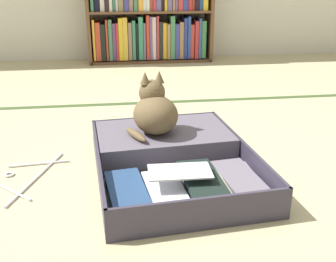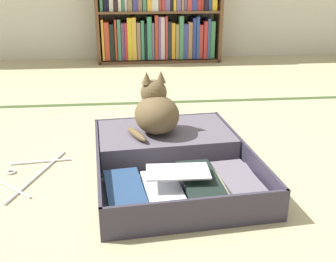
# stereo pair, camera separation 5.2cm
# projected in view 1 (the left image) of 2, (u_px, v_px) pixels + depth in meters

# --- Properties ---
(ground_plane) EXTENTS (10.00, 10.00, 0.00)m
(ground_plane) POSITION_uv_depth(u_px,v_px,m) (188.00, 164.00, 1.72)
(ground_plane) COLOR tan
(tatami_border) EXTENTS (4.80, 0.05, 0.00)m
(tatami_border) POSITION_uv_depth(u_px,v_px,m) (163.00, 102.00, 2.55)
(tatami_border) COLOR #374F28
(tatami_border) RESTS_ON ground_plane
(bookshelf) EXTENTS (1.14, 0.28, 0.91)m
(bookshelf) POSITION_uv_depth(u_px,v_px,m) (149.00, 14.00, 3.63)
(bookshelf) COLOR brown
(bookshelf) RESTS_ON ground_plane
(open_suitcase) EXTENTS (0.67, 0.84, 0.12)m
(open_suitcase) POSITION_uv_depth(u_px,v_px,m) (170.00, 156.00, 1.68)
(open_suitcase) COLOR #363242
(open_suitcase) RESTS_ON ground_plane
(black_cat) EXTENTS (0.25, 0.27, 0.26)m
(black_cat) POSITION_uv_depth(u_px,v_px,m) (154.00, 111.00, 1.72)
(black_cat) COLOR brown
(black_cat) RESTS_ON open_suitcase
(clothes_hanger) EXTENTS (0.30, 0.44, 0.01)m
(clothes_hanger) POSITION_uv_depth(u_px,v_px,m) (28.00, 176.00, 1.60)
(clothes_hanger) COLOR silver
(clothes_hanger) RESTS_ON ground_plane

